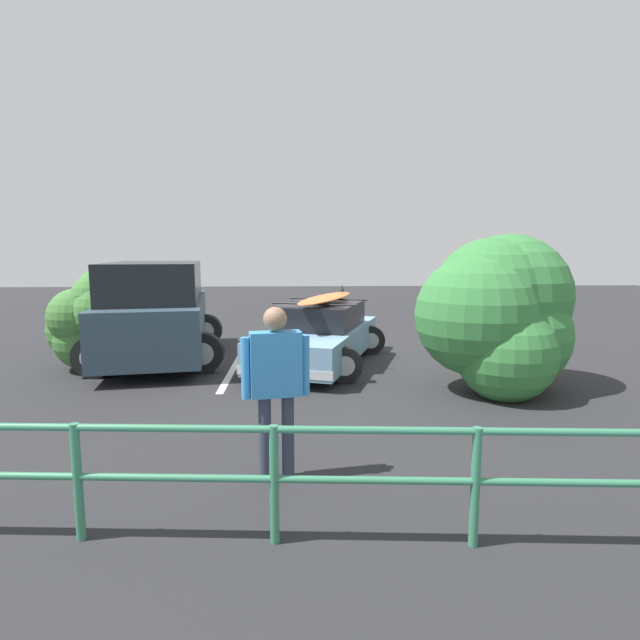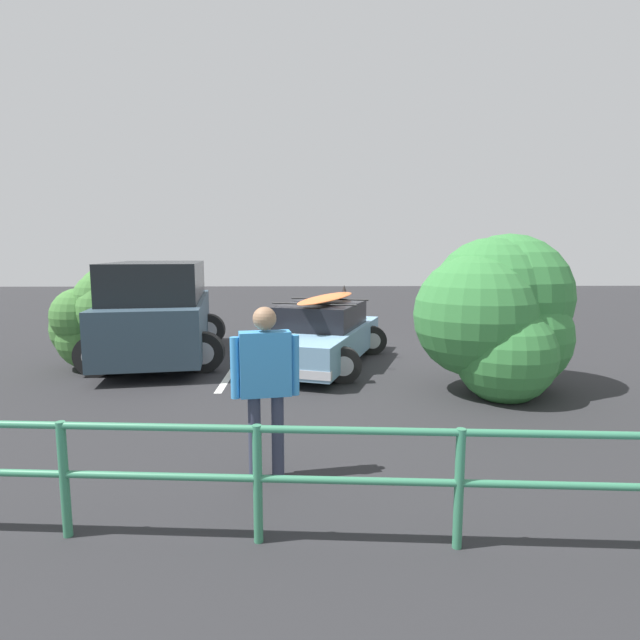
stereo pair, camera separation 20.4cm
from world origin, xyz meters
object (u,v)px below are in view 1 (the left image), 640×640
(suv_car, at_px, (157,310))
(bush_near_left, at_px, (498,313))
(person_bystander, at_px, (276,377))
(bush_near_right, at_px, (93,317))
(sedan_car, at_px, (319,335))

(suv_car, bearing_deg, bush_near_left, 157.73)
(person_bystander, bearing_deg, bush_near_right, -52.69)
(sedan_car, height_order, person_bystander, person_bystander)
(person_bystander, relative_size, bush_near_right, 0.87)
(sedan_car, distance_m, person_bystander, 5.03)
(suv_car, height_order, person_bystander, suv_car)
(suv_car, height_order, bush_near_left, bush_near_left)
(suv_car, relative_size, person_bystander, 2.88)
(bush_near_left, height_order, bush_near_right, bush_near_left)
(person_bystander, height_order, bush_near_left, bush_near_left)
(suv_car, distance_m, bush_near_right, 1.26)
(sedan_car, bearing_deg, bush_near_right, 4.27)
(bush_near_right, bearing_deg, sedan_car, -175.73)
(suv_car, bearing_deg, sedan_car, 170.48)
(sedan_car, distance_m, suv_car, 3.33)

